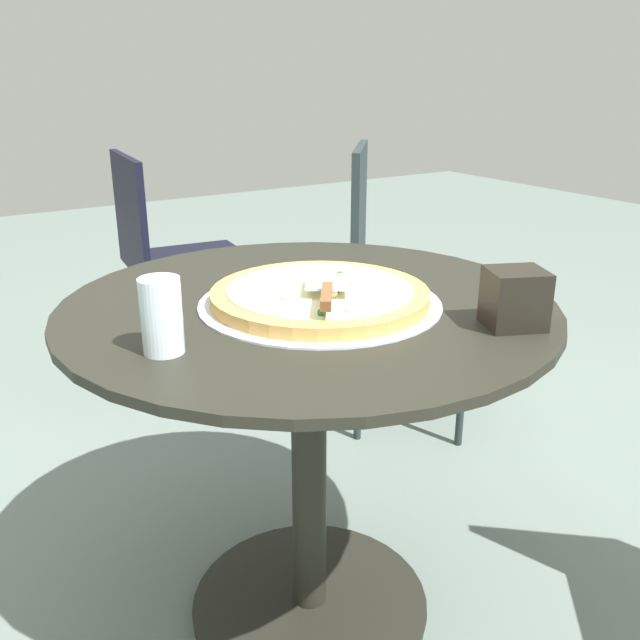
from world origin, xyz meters
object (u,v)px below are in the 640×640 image
(pizza_on_tray, at_px, (320,296))
(pizza_server, at_px, (327,289))
(patio_chair_far, at_px, (169,249))
(drinking_cup, at_px, (161,316))
(patio_table, at_px, (309,398))
(napkin_dispenser, at_px, (515,298))
(patio_chair_corner, at_px, (389,272))

(pizza_on_tray, relative_size, pizza_server, 2.28)
(pizza_on_tray, xyz_separation_m, patio_chair_far, (-1.36, 0.20, -0.23))
(drinking_cup, bearing_deg, patio_chair_far, 159.44)
(pizza_on_tray, distance_m, patio_chair_far, 1.39)
(patio_table, bearing_deg, napkin_dispenser, 36.63)
(napkin_dispenser, distance_m, patio_chair_far, 1.66)
(napkin_dispenser, bearing_deg, patio_chair_corner, -92.67)
(patio_chair_far, bearing_deg, pizza_server, -9.30)
(drinking_cup, relative_size, napkin_dispenser, 1.21)
(pizza_on_tray, relative_size, patio_chair_corner, 0.50)
(patio_table, bearing_deg, pizza_on_tray, 19.93)
(patio_chair_far, distance_m, patio_chair_corner, 0.85)
(pizza_server, distance_m, napkin_dispenser, 0.32)
(patio_chair_far, bearing_deg, pizza_on_tray, -8.53)
(drinking_cup, relative_size, patio_chair_far, 0.14)
(pizza_on_tray, xyz_separation_m, drinking_cup, (0.07, -0.33, 0.05))
(napkin_dispenser, bearing_deg, drinking_cup, 2.80)
(pizza_on_tray, bearing_deg, patio_table, -160.07)
(pizza_on_tray, height_order, patio_chair_far, patio_chair_far)
(pizza_server, distance_m, drinking_cup, 0.30)
(patio_table, distance_m, napkin_dispenser, 0.46)
(pizza_on_tray, height_order, pizza_server, pizza_server)
(pizza_on_tray, xyz_separation_m, napkin_dispenser, (0.28, 0.22, 0.03))
(pizza_on_tray, relative_size, patio_chair_far, 0.53)
(drinking_cup, bearing_deg, pizza_on_tray, 101.26)
(pizza_server, relative_size, drinking_cup, 1.66)
(patio_table, bearing_deg, drinking_cup, -73.80)
(patio_table, relative_size, pizza_server, 4.70)
(pizza_server, height_order, drinking_cup, drinking_cup)
(pizza_server, bearing_deg, drinking_cup, -91.15)
(drinking_cup, relative_size, patio_chair_corner, 0.13)
(patio_table, xyz_separation_m, pizza_server, (0.10, -0.02, 0.26))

